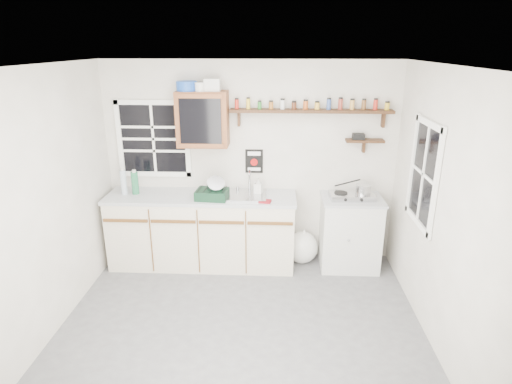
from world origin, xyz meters
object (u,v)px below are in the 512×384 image
main_cabinet (202,230)px  hotplate (352,196)px  spice_shelf (312,110)px  right_cabinet (350,232)px  dish_rack (213,192)px  upper_cabinet (203,119)px

main_cabinet → hotplate: (1.82, 0.01, 0.48)m
main_cabinet → spice_shelf: spice_shelf is taller
main_cabinet → right_cabinet: main_cabinet is taller
spice_shelf → dish_rack: (-1.15, -0.32, -0.92)m
main_cabinet → spice_shelf: bearing=9.2°
main_cabinet → upper_cabinet: 1.37m
right_cabinet → hotplate: hotplate is taller
spice_shelf → dish_rack: bearing=-164.3°
upper_cabinet → dish_rack: bearing=-62.2°
right_cabinet → upper_cabinet: bearing=176.2°
right_cabinet → dish_rack: size_ratio=2.31×
spice_shelf → dish_rack: spice_shelf is taller
right_cabinet → main_cabinet: bearing=-179.2°
upper_cabinet → dish_rack: (0.13, -0.25, -0.82)m
main_cabinet → dish_rack: dish_rack is taller
right_cabinet → spice_shelf: bearing=160.0°
upper_cabinet → spice_shelf: bearing=3.1°
upper_cabinet → dish_rack: 0.86m
spice_shelf → hotplate: size_ratio=3.55×
upper_cabinet → dish_rack: upper_cabinet is taller
main_cabinet → right_cabinet: size_ratio=2.54×
dish_rack → hotplate: 1.66m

